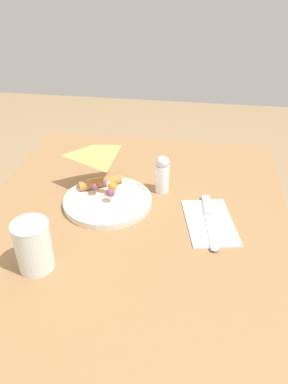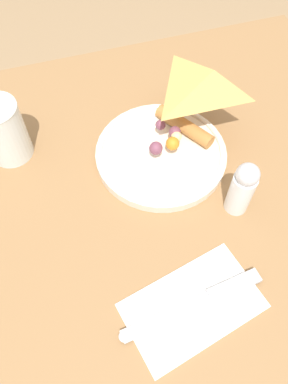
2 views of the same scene
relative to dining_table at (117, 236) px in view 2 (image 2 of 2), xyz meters
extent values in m
plane|color=#997A56|center=(0.00, 0.00, -0.60)|extent=(6.00, 6.00, 0.00)
cube|color=olive|center=(0.00, 0.00, 0.10)|extent=(1.00, 0.74, 0.03)
cube|color=#382D23|center=(-0.45, -0.32, -0.26)|extent=(0.06, 0.06, 0.68)
cylinder|color=silver|center=(-0.10, -0.07, 0.12)|extent=(0.22, 0.22, 0.02)
torus|color=silver|center=(-0.10, -0.07, 0.13)|extent=(0.21, 0.21, 0.01)
pyramid|color=#DBA351|center=(-0.10, -0.06, 0.14)|extent=(0.17, 0.17, 0.02)
cylinder|color=#B77A3D|center=(-0.15, -0.10, 0.14)|extent=(0.08, 0.11, 0.02)
sphere|color=#EFDB93|center=(-0.13, -0.07, 0.16)|extent=(0.02, 0.02, 0.02)
sphere|color=#7A4256|center=(-0.09, -0.05, 0.16)|extent=(0.02, 0.02, 0.02)
sphere|color=orange|center=(-0.12, -0.06, 0.16)|extent=(0.02, 0.02, 0.02)
sphere|color=#7A4256|center=(-0.13, -0.08, 0.16)|extent=(0.02, 0.02, 0.02)
sphere|color=#7A4256|center=(-0.11, -0.10, 0.16)|extent=(0.02, 0.02, 0.02)
cylinder|color=white|center=(0.14, -0.15, 0.17)|extent=(0.07, 0.07, 0.11)
cylinder|color=white|center=(0.14, -0.15, 0.15)|extent=(0.06, 0.06, 0.07)
cube|color=white|center=(-0.06, 0.18, 0.12)|extent=(0.20, 0.14, 0.00)
cube|color=#B2B2B7|center=(-0.12, 0.18, 0.12)|extent=(0.08, 0.03, 0.01)
cube|color=silver|center=(-0.02, 0.19, 0.12)|extent=(0.13, 0.03, 0.00)
ellipsoid|color=silver|center=(0.03, 0.20, 0.12)|extent=(0.02, 0.02, 0.00)
cylinder|color=white|center=(-0.18, 0.06, 0.15)|extent=(0.04, 0.04, 0.07)
sphere|color=silver|center=(-0.18, 0.06, 0.20)|extent=(0.03, 0.03, 0.03)
camera|label=1|loc=(0.64, 0.14, 0.64)|focal=35.00mm
camera|label=2|loc=(0.04, 0.30, 0.62)|focal=35.00mm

